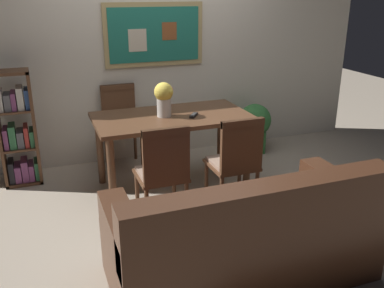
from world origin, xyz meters
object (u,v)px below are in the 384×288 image
dining_chair_near_right (236,158)px  bookshelf (18,133)px  dining_table (172,125)px  dining_chair_near_left (163,168)px  tv_remote (194,115)px  flower_vase (164,97)px  dining_chair_far_left (121,119)px  leather_couch (245,240)px  potted_ivy (255,126)px

dining_chair_near_right → bookshelf: bookshelf is taller
dining_table → dining_chair_near_left: dining_chair_near_left is taller
dining_chair_near_left → dining_chair_near_right: size_ratio=1.00×
bookshelf → tv_remote: bearing=-24.4°
dining_table → flower_vase: (-0.08, -0.00, 0.30)m
dining_chair_far_left → tv_remote: 1.05m
dining_chair_near_left → dining_chair_far_left: 1.49m
dining_chair_near_right → bookshelf: (-1.77, 1.36, 0.00)m
flower_vase → tv_remote: bearing=-20.6°
leather_couch → tv_remote: 1.56m
bookshelf → potted_ivy: (2.69, -0.02, -0.22)m
dining_chair_near_left → dining_chair_near_right: 0.66m
dining_table → tv_remote: 0.24m
leather_couch → dining_table: bearing=89.9°
dining_chair_near_left → dining_chair_far_left: same height
dining_table → potted_ivy: 1.44m
dining_chair_near_right → leather_couch: 0.95m
dining_table → tv_remote: (0.19, -0.10, 0.11)m
dining_chair_near_right → flower_vase: flower_vase is taller
leather_couch → dining_chair_near_right: bearing=68.1°
dining_chair_near_right → flower_vase: bearing=120.2°
potted_ivy → dining_chair_near_left: bearing=-139.6°
leather_couch → flower_vase: (-0.08, 1.59, 0.63)m
dining_chair_near_left → dining_chair_far_left: size_ratio=1.00×
dining_chair_far_left → potted_ivy: 1.64m
dining_chair_far_left → tv_remote: dining_chair_far_left is taller
leather_couch → potted_ivy: (1.26, 2.20, 0.01)m
dining_chair_near_left → potted_ivy: bearing=40.4°
flower_vase → tv_remote: (0.27, -0.10, -0.18)m
leather_couch → tv_remote: (0.19, 1.49, 0.45)m
potted_ivy → flower_vase: flower_vase is taller
bookshelf → flower_vase: bookshelf is taller
leather_couch → tv_remote: leather_couch is taller
dining_chair_far_left → flower_vase: flower_vase is taller
dining_chair_near_left → leather_couch: 0.94m
dining_chair_near_left → tv_remote: dining_chair_near_left is taller
dining_chair_near_left → tv_remote: 0.83m
potted_ivy → flower_vase: 1.60m
bookshelf → potted_ivy: bookshelf is taller
dining_table → dining_chair_near_right: (0.34, -0.73, -0.11)m
leather_couch → tv_remote: bearing=82.7°
dining_chair_far_left → flower_vase: 0.91m
dining_chair_far_left → bookshelf: 1.08m
flower_vase → potted_ivy: bearing=24.8°
leather_couch → bookshelf: bearing=122.7°
dining_table → bookshelf: bearing=156.1°
bookshelf → flower_vase: bearing=-25.2°
dining_chair_near_right → bookshelf: 2.23m
dining_table → dining_chair_far_left: size_ratio=1.65×
dining_chair_near_right → leather_couch: (-0.35, -0.86, -0.22)m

